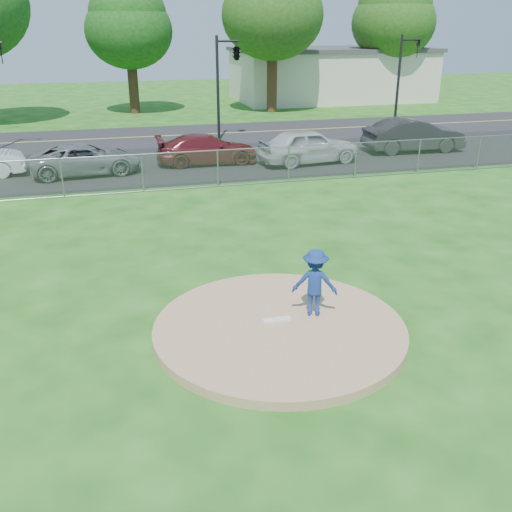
{
  "coord_description": "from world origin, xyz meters",
  "views": [
    {
      "loc": [
        -3.18,
        -10.26,
        6.17
      ],
      "look_at": [
        0.0,
        2.0,
        1.0
      ],
      "focal_mm": 40.0,
      "sensor_mm": 36.0,
      "label": 1
    }
  ],
  "objects_px": {
    "tree_far_right": "(394,12)",
    "traffic_signal_center": "(234,54)",
    "tree_right": "(273,1)",
    "parked_car_charcoal": "(414,135)",
    "parked_car_darkred": "(207,149)",
    "traffic_cone": "(37,171)",
    "parked_car_pearl": "(309,146)",
    "traffic_signal_right": "(402,74)",
    "parked_car_gray": "(86,159)",
    "commercial_building": "(331,74)",
    "pitcher": "(315,283)",
    "tree_center": "(128,19)"
  },
  "relations": [
    {
      "from": "tree_far_right",
      "to": "traffic_signal_center",
      "type": "distance_m",
      "value": 20.78
    },
    {
      "from": "traffic_signal_right",
      "to": "commercial_building",
      "type": "bearing_deg",
      "value": 83.71
    },
    {
      "from": "parked_car_darkred",
      "to": "parked_car_charcoal",
      "type": "bearing_deg",
      "value": -88.54
    },
    {
      "from": "traffic_signal_right",
      "to": "parked_car_darkred",
      "type": "relative_size",
      "value": 1.18
    },
    {
      "from": "tree_center",
      "to": "tree_far_right",
      "type": "height_order",
      "value": "tree_far_right"
    },
    {
      "from": "tree_right",
      "to": "tree_far_right",
      "type": "xyz_separation_m",
      "value": [
        11.0,
        3.0,
        -0.59
      ]
    },
    {
      "from": "parked_car_charcoal",
      "to": "traffic_signal_center",
      "type": "bearing_deg",
      "value": 56.79
    },
    {
      "from": "commercial_building",
      "to": "traffic_cone",
      "type": "bearing_deg",
      "value": -134.5
    },
    {
      "from": "pitcher",
      "to": "traffic_signal_center",
      "type": "bearing_deg",
      "value": -75.56
    },
    {
      "from": "tree_right",
      "to": "parked_car_gray",
      "type": "xyz_separation_m",
      "value": [
        -13.21,
        -16.5,
        -6.98
      ]
    },
    {
      "from": "tree_far_right",
      "to": "parked_car_gray",
      "type": "height_order",
      "value": "tree_far_right"
    },
    {
      "from": "parked_car_gray",
      "to": "parked_car_charcoal",
      "type": "xyz_separation_m",
      "value": [
        16.32,
        0.8,
        0.18
      ]
    },
    {
      "from": "traffic_signal_center",
      "to": "pitcher",
      "type": "xyz_separation_m",
      "value": [
        -3.09,
        -21.71,
        -3.65
      ]
    },
    {
      "from": "traffic_signal_center",
      "to": "parked_car_darkred",
      "type": "relative_size",
      "value": 1.18
    },
    {
      "from": "tree_far_right",
      "to": "traffic_signal_right",
      "type": "bearing_deg",
      "value": -113.91
    },
    {
      "from": "pitcher",
      "to": "parked_car_gray",
      "type": "relative_size",
      "value": 0.32
    },
    {
      "from": "tree_far_right",
      "to": "traffic_signal_center",
      "type": "bearing_deg",
      "value": -140.96
    },
    {
      "from": "tree_right",
      "to": "parked_car_pearl",
      "type": "distance_m",
      "value": 18.47
    },
    {
      "from": "parked_car_darkred",
      "to": "commercial_building",
      "type": "bearing_deg",
      "value": -33.06
    },
    {
      "from": "traffic_cone",
      "to": "parked_car_charcoal",
      "type": "relative_size",
      "value": 0.12
    },
    {
      "from": "traffic_signal_right",
      "to": "pitcher",
      "type": "xyz_separation_m",
      "value": [
        -13.36,
        -21.71,
        -2.4
      ]
    },
    {
      "from": "tree_center",
      "to": "tree_right",
      "type": "bearing_deg",
      "value": -11.31
    },
    {
      "from": "commercial_building",
      "to": "traffic_cone",
      "type": "relative_size",
      "value": 26.96
    },
    {
      "from": "tree_right",
      "to": "traffic_signal_right",
      "type": "height_order",
      "value": "tree_right"
    },
    {
      "from": "tree_right",
      "to": "parked_car_charcoal",
      "type": "height_order",
      "value": "tree_right"
    },
    {
      "from": "traffic_signal_right",
      "to": "parked_car_pearl",
      "type": "xyz_separation_m",
      "value": [
        -8.26,
        -6.89,
        -2.54
      ]
    },
    {
      "from": "traffic_signal_center",
      "to": "parked_car_pearl",
      "type": "relative_size",
      "value": 1.17
    },
    {
      "from": "tree_far_right",
      "to": "parked_car_darkred",
      "type": "distance_m",
      "value": 27.27
    },
    {
      "from": "parked_car_pearl",
      "to": "traffic_signal_right",
      "type": "bearing_deg",
      "value": -57.33
    },
    {
      "from": "parked_car_darkred",
      "to": "traffic_signal_center",
      "type": "bearing_deg",
      "value": -23.79
    },
    {
      "from": "parked_car_darkred",
      "to": "tree_right",
      "type": "bearing_deg",
      "value": -25.05
    },
    {
      "from": "commercial_building",
      "to": "parked_car_gray",
      "type": "height_order",
      "value": "commercial_building"
    },
    {
      "from": "pitcher",
      "to": "parked_car_charcoal",
      "type": "distance_m",
      "value": 19.56
    },
    {
      "from": "tree_center",
      "to": "traffic_cone",
      "type": "xyz_separation_m",
      "value": [
        -5.27,
        -18.67,
        -6.16
      ]
    },
    {
      "from": "parked_car_darkred",
      "to": "traffic_cone",
      "type": "bearing_deg",
      "value": 97.49
    },
    {
      "from": "tree_far_right",
      "to": "traffic_cone",
      "type": "distance_m",
      "value": 33.51
    },
    {
      "from": "traffic_signal_right",
      "to": "parked_car_gray",
      "type": "relative_size",
      "value": 1.18
    },
    {
      "from": "tree_far_right",
      "to": "parked_car_pearl",
      "type": "xyz_separation_m",
      "value": [
        -14.03,
        -19.89,
        -6.23
      ]
    },
    {
      "from": "tree_right",
      "to": "parked_car_charcoal",
      "type": "xyz_separation_m",
      "value": [
        3.11,
        -15.7,
        -6.8
      ]
    },
    {
      "from": "tree_right",
      "to": "parked_car_pearl",
      "type": "relative_size",
      "value": 2.43
    },
    {
      "from": "commercial_building",
      "to": "parked_car_darkred",
      "type": "relative_size",
      "value": 3.46
    },
    {
      "from": "tree_center",
      "to": "parked_car_pearl",
      "type": "relative_size",
      "value": 2.06
    },
    {
      "from": "tree_right",
      "to": "traffic_signal_center",
      "type": "bearing_deg",
      "value": -116.71
    },
    {
      "from": "tree_right",
      "to": "pitcher",
      "type": "relative_size",
      "value": 7.62
    },
    {
      "from": "traffic_cone",
      "to": "parked_car_pearl",
      "type": "bearing_deg",
      "value": -1.06
    },
    {
      "from": "commercial_building",
      "to": "pitcher",
      "type": "xyz_separation_m",
      "value": [
        -15.12,
        -37.71,
        -1.2
      ]
    },
    {
      "from": "traffic_signal_right",
      "to": "pitcher",
      "type": "relative_size",
      "value": 3.67
    },
    {
      "from": "tree_center",
      "to": "parked_car_charcoal",
      "type": "distance_m",
      "value": 22.73
    },
    {
      "from": "parked_car_gray",
      "to": "parked_car_charcoal",
      "type": "relative_size",
      "value": 0.93
    },
    {
      "from": "parked_car_darkred",
      "to": "tree_center",
      "type": "bearing_deg",
      "value": 8.3
    }
  ]
}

